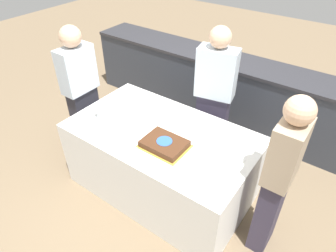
{
  "coord_description": "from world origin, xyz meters",
  "views": [
    {
      "loc": [
        1.38,
        -1.81,
        2.54
      ],
      "look_at": [
        0.08,
        0.0,
        0.87
      ],
      "focal_mm": 32.0,
      "sensor_mm": 36.0,
      "label": 1
    }
  ],
  "objects": [
    {
      "name": "ground_plane",
      "position": [
        0.0,
        0.0,
        0.0
      ],
      "size": [
        14.0,
        14.0,
        0.0
      ],
      "primitive_type": "plane",
      "color": "#7A664C"
    },
    {
      "name": "back_counter",
      "position": [
        0.0,
        1.6,
        0.46
      ],
      "size": [
        4.4,
        0.58,
        0.92
      ],
      "color": "#333842",
      "rests_on": "ground_plane"
    },
    {
      "name": "dining_table",
      "position": [
        0.0,
        0.0,
        0.39
      ],
      "size": [
        1.82,
        1.05,
        0.77
      ],
      "color": "silver",
      "rests_on": "ground_plane"
    },
    {
      "name": "cake",
      "position": [
        0.15,
        -0.16,
        0.8
      ],
      "size": [
        0.42,
        0.33,
        0.07
      ],
      "color": "gold",
      "rests_on": "dining_table"
    },
    {
      "name": "plate_stack",
      "position": [
        -0.25,
        0.01,
        0.8
      ],
      "size": [
        0.21,
        0.21,
        0.05
      ],
      "color": "white",
      "rests_on": "dining_table"
    },
    {
      "name": "wine_glass",
      "position": [
        -0.66,
        -0.2,
        0.89
      ],
      "size": [
        0.06,
        0.06,
        0.17
      ],
      "color": "white",
      "rests_on": "dining_table"
    },
    {
      "name": "side_plate_near_cake",
      "position": [
        0.14,
        0.17,
        0.78
      ],
      "size": [
        0.22,
        0.22,
        0.0
      ],
      "color": "white",
      "rests_on": "dining_table"
    },
    {
      "name": "side_plate_right_edge",
      "position": [
        0.71,
        0.09,
        0.78
      ],
      "size": [
        0.22,
        0.22,
        0.0
      ],
      "color": "white",
      "rests_on": "dining_table"
    },
    {
      "name": "utensil_pile",
      "position": [
        -0.07,
        -0.4,
        0.78
      ],
      "size": [
        0.13,
        0.12,
        0.02
      ],
      "color": "white",
      "rests_on": "dining_table"
    },
    {
      "name": "person_cutting_cake",
      "position": [
        0.15,
        0.75,
        0.84
      ],
      "size": [
        0.44,
        0.28,
        1.62
      ],
      "rotation": [
        0.0,
        0.0,
        -2.94
      ],
      "color": "#383347",
      "rests_on": "ground_plane"
    },
    {
      "name": "person_seated_left",
      "position": [
        -1.13,
        0.0,
        0.83
      ],
      "size": [
        0.23,
        0.39,
        1.58
      ],
      "rotation": [
        0.0,
        0.0,
        1.57
      ],
      "color": "#282833",
      "rests_on": "ground_plane"
    },
    {
      "name": "person_seated_right",
      "position": [
        1.13,
        0.0,
        0.82
      ],
      "size": [
        0.21,
        0.33,
        1.57
      ],
      "rotation": [
        0.0,
        0.0,
        -1.57
      ],
      "color": "#383347",
      "rests_on": "ground_plane"
    }
  ]
}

